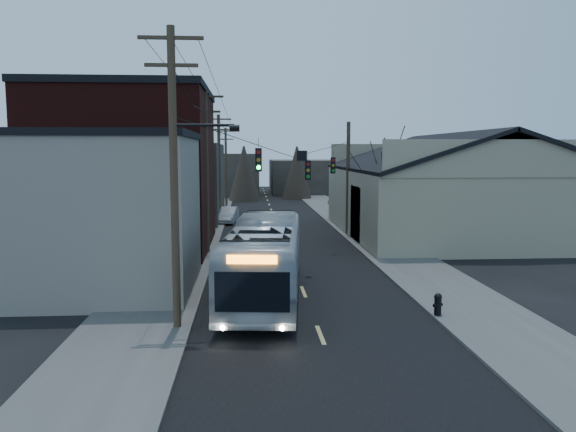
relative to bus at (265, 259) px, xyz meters
name	(u,v)px	position (x,y,z in m)	size (l,w,h in m)	color
ground	(329,356)	(1.75, -7.28, -1.70)	(160.00, 160.00, 0.00)	black
road_surface	(278,227)	(1.75, 22.72, -1.69)	(9.00, 110.00, 0.02)	black
sidewalk_left	(200,227)	(-4.75, 22.72, -1.64)	(4.00, 110.00, 0.12)	#474744
sidewalk_right	(354,226)	(8.25, 22.72, -1.64)	(4.00, 110.00, 0.12)	#474744
building_clapboard	(103,214)	(-7.25, 1.72, 1.80)	(8.00, 8.00, 7.00)	#6F665C
building_brick	(130,172)	(-8.25, 12.72, 3.30)	(10.00, 12.00, 10.00)	black
building_left_far	(172,182)	(-7.75, 28.72, 1.80)	(9.00, 14.00, 7.00)	#302C26
warehouse	(452,199)	(14.75, 17.72, 1.00)	(16.16, 20.60, 7.73)	gray
building_far_left	(224,175)	(-4.25, 57.72, 1.30)	(10.00, 12.00, 6.00)	#302C26
building_far_right	(309,176)	(8.75, 62.72, 0.80)	(12.00, 14.00, 5.00)	#302C26
bare_tree	(383,192)	(8.25, 12.72, 1.90)	(0.40, 0.40, 7.20)	black
utility_lines	(239,170)	(-1.36, 16.87, 3.26)	(11.24, 45.28, 10.50)	#382B1E
bus	(265,259)	(0.00, 0.00, 0.00)	(2.85, 12.17, 3.39)	#AFB5BB
parked_car	(228,215)	(-2.55, 25.72, -0.99)	(1.49, 4.28, 1.41)	#B4B6BC
fire_hydrant	(438,303)	(6.45, -3.59, -1.12)	(0.41, 0.29, 0.85)	black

